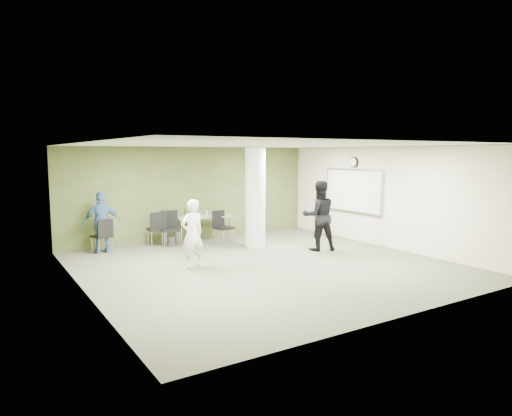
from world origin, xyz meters
TOP-DOWN VIEW (x-y plane):
  - floor at (0.00, 0.00)m, footprint 8.00×8.00m
  - ceiling at (0.00, 0.00)m, footprint 8.00×8.00m
  - wall_back at (0.00, 4.00)m, footprint 8.00×2.80m
  - wall_left at (-4.00, 0.00)m, footprint 0.02×8.00m
  - wall_right_cream at (4.00, 0.00)m, footprint 0.02×8.00m
  - column at (1.00, 2.00)m, footprint 0.56×0.56m
  - whiteboard at (3.92, 1.20)m, footprint 0.05×2.30m
  - wall_clock at (3.92, 1.20)m, footprint 0.06×0.32m
  - folding_table at (0.08, 3.44)m, footprint 1.73×1.00m
  - wastebasket at (-0.99, 3.34)m, footprint 0.24×0.24m
  - chair_back_left at (-2.85, 3.35)m, footprint 0.56×0.56m
  - chair_back_right at (-1.35, 3.40)m, footprint 0.54×0.54m
  - chair_table_left at (-1.04, 3.25)m, footprint 0.60×0.60m
  - chair_table_right at (0.39, 2.87)m, footprint 0.58×0.58m
  - woman_white at (-1.48, 0.74)m, footprint 0.63×0.46m
  - man_black at (2.18, 0.65)m, footprint 1.11×0.99m
  - man_blue at (-2.85, 3.40)m, footprint 0.98×0.49m

SIDE VIEW (x-z plane):
  - floor at x=0.00m, z-range 0.00..0.00m
  - wastebasket at x=-0.99m, z-range 0.00..0.27m
  - chair_back_left at x=-2.85m, z-range 0.08..0.99m
  - chair_table_right at x=0.39m, z-range 0.08..1.04m
  - chair_back_right at x=-1.35m, z-range 0.09..1.08m
  - chair_table_left at x=-1.04m, z-range 0.09..1.10m
  - folding_table at x=0.08m, z-range 0.21..1.23m
  - woman_white at x=-1.48m, z-range 0.00..1.57m
  - man_blue at x=-2.85m, z-range 0.00..1.62m
  - man_black at x=2.18m, z-range 0.00..1.88m
  - wall_back at x=0.00m, z-range 1.39..1.41m
  - wall_left at x=-4.00m, z-range 0.00..2.80m
  - wall_right_cream at x=4.00m, z-range 0.00..2.80m
  - column at x=1.00m, z-range 0.00..2.80m
  - whiteboard at x=3.92m, z-range 0.85..2.15m
  - wall_clock at x=3.92m, z-range 2.19..2.51m
  - ceiling at x=0.00m, z-range 2.80..2.80m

